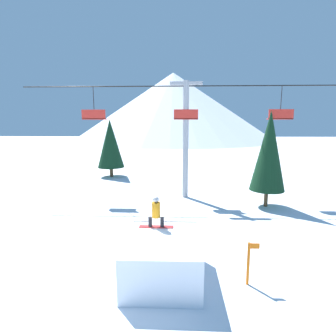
{
  "coord_description": "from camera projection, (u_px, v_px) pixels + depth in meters",
  "views": [
    {
      "loc": [
        1.95,
        -8.13,
        5.71
      ],
      "look_at": [
        1.39,
        5.49,
        3.4
      ],
      "focal_mm": 28.0,
      "sensor_mm": 36.0,
      "label": 1
    }
  ],
  "objects": [
    {
      "name": "snowboarder",
      "position": [
        156.0,
        212.0,
        10.43
      ],
      "size": [
        1.37,
        0.33,
        1.27
      ],
      "color": "#B22D2D",
      "rests_on": "snow_ramp"
    },
    {
      "name": "ground_plane",
      "position": [
        121.0,
        291.0,
        9.05
      ],
      "size": [
        220.0,
        220.0,
        0.0
      ],
      "primitive_type": "plane",
      "color": "white"
    },
    {
      "name": "pine_tree_far",
      "position": [
        110.0,
        144.0,
        28.11
      ],
      "size": [
        2.85,
        2.85,
        6.18
      ],
      "color": "#4C3823",
      "rests_on": "ground_plane"
    },
    {
      "name": "distant_skier",
      "position": [
        255.0,
        177.0,
        25.05
      ],
      "size": [
        0.24,
        0.24,
        1.23
      ],
      "color": "black",
      "rests_on": "ground_plane"
    },
    {
      "name": "mountain_ridge",
      "position": [
        173.0,
        107.0,
        90.32
      ],
      "size": [
        68.08,
        68.08,
        22.73
      ],
      "color": "silver",
      "rests_on": "ground_plane"
    },
    {
      "name": "chairlift",
      "position": [
        186.0,
        129.0,
        19.79
      ],
      "size": [
        24.59,
        0.44,
        8.85
      ],
      "color": "#9E9EA3",
      "rests_on": "ground_plane"
    },
    {
      "name": "pine_tree_near",
      "position": [
        269.0,
        151.0,
        17.72
      ],
      "size": [
        2.35,
        2.35,
        6.61
      ],
      "color": "#4C3823",
      "rests_on": "ground_plane"
    },
    {
      "name": "trail_marker",
      "position": [
        249.0,
        262.0,
        9.29
      ],
      "size": [
        0.41,
        0.1,
        1.6
      ],
      "color": "orange",
      "rests_on": "ground_plane"
    },
    {
      "name": "snow_ramp",
      "position": [
        163.0,
        258.0,
        9.69
      ],
      "size": [
        2.71,
        3.29,
        1.6
      ],
      "color": "white",
      "rests_on": "ground_plane"
    }
  ]
}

